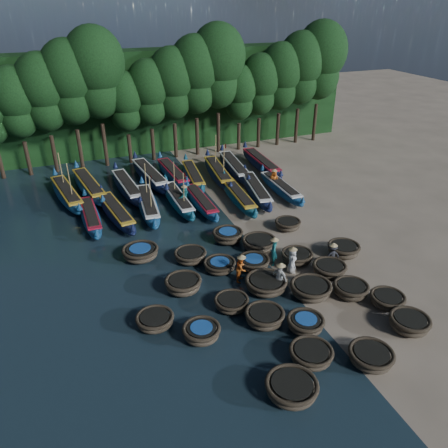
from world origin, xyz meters
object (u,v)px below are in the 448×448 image
object	(u,v)px
coracle_6	(265,317)
coracle_22	(228,235)
coracle_15	(183,284)
fisherman_2	(241,268)
coracle_12	(266,284)
fisherman_1	(274,251)
coracle_23	(259,243)
long_boat_10	(89,186)
fisherman_5	(185,196)
coracle_1	(292,388)
coracle_16	(220,265)
coracle_8	(351,289)
long_boat_14	(193,176)
coracle_3	(371,356)
coracle_10	(155,320)
long_boat_11	(127,187)
fisherman_6	(274,179)
long_boat_13	(173,173)
fisherman_3	(332,255)
long_boat_6	(238,196)
long_boat_17	(261,163)
coracle_20	(140,252)
long_boat_3	(148,205)
long_boat_8	(281,188)
coracle_11	(232,303)
long_boat_9	(67,194)
coracle_5	(202,332)
coracle_13	(311,289)
coracle_7	(305,323)
long_boat_4	(178,200)
long_boat_5	(201,201)
long_boat_12	(150,175)
long_boat_7	(256,190)
coracle_17	(254,262)
coracle_9	(387,299)
long_boat_1	(91,216)
fisherman_4	(280,276)
coracle_21	(190,256)
coracle_4	(409,323)
coracle_14	(329,269)
fisherman_0	(292,259)

from	to	relation	value
coracle_6	coracle_22	bearing A→B (deg)	81.08
coracle_15	fisherman_2	xyz separation A→B (m)	(3.42, -0.17, 0.39)
coracle_12	fisherman_1	world-z (taller)	fisherman_1
coracle_22	coracle_23	xyz separation A→B (m)	(1.55, -1.64, -0.03)
long_boat_10	fisherman_5	world-z (taller)	fisherman_5
coracle_1	coracle_16	world-z (taller)	coracle_1
coracle_8	long_boat_14	distance (m)	19.22
coracle_3	coracle_8	size ratio (longest dim) A/B	1.17
coracle_10	long_boat_11	size ratio (longest dim) A/B	0.28
coracle_16	fisherman_6	distance (m)	13.16
long_boat_13	fisherman_3	world-z (taller)	fisherman_3
long_boat_6	long_boat_17	xyz separation A→B (m)	(4.93, 6.15, 0.06)
coracle_20	long_boat_3	xyz separation A→B (m)	(1.92, 6.53, 0.09)
coracle_16	long_boat_14	xyz separation A→B (m)	(2.78, 14.07, 0.15)
coracle_16	long_boat_8	world-z (taller)	long_boat_8
coracle_16	coracle_12	bearing A→B (deg)	-58.57
coracle_3	coracle_11	size ratio (longest dim) A/B	1.04
long_boat_9	long_boat_6	bearing A→B (deg)	-32.60
coracle_5	long_boat_17	world-z (taller)	long_boat_17
coracle_13	fisherman_3	distance (m)	3.49
coracle_3	long_boat_11	world-z (taller)	long_boat_11
coracle_7	fisherman_3	distance (m)	6.30
coracle_20	long_boat_17	size ratio (longest dim) A/B	0.26
long_boat_4	long_boat_5	size ratio (longest dim) A/B	1.04
coracle_7	long_boat_12	bearing A→B (deg)	97.51
long_boat_7	fisherman_5	world-z (taller)	fisherman_5
coracle_7	coracle_12	distance (m)	3.66
coracle_8	coracle_17	world-z (taller)	coracle_8
coracle_9	long_boat_1	distance (m)	20.71
coracle_1	fisherman_6	world-z (taller)	fisherman_6
long_boat_17	long_boat_5	bearing A→B (deg)	-141.31
coracle_1	coracle_7	bearing A→B (deg)	51.64
coracle_11	long_boat_13	bearing A→B (deg)	84.16
long_boat_5	coracle_11	bearing A→B (deg)	-101.38
fisherman_1	fisherman_4	world-z (taller)	fisherman_1
coracle_3	long_boat_14	xyz separation A→B (m)	(-0.89, 23.48, 0.12)
coracle_5	long_boat_11	world-z (taller)	long_boat_11
long_boat_6	fisherman_5	world-z (taller)	fisherman_5
long_boat_14	fisherman_2	world-z (taller)	fisherman_2
coracle_16	coracle_21	size ratio (longest dim) A/B	0.94
long_boat_1	long_boat_11	distance (m)	5.52
coracle_11	coracle_4	bearing A→B (deg)	-32.05
coracle_11	fisherman_4	bearing A→B (deg)	10.27
long_boat_6	fisherman_4	size ratio (longest dim) A/B	4.24
coracle_1	long_boat_3	xyz separation A→B (m)	(-1.74, 19.25, 0.13)
coracle_11	coracle_5	bearing A→B (deg)	-143.48
coracle_10	long_boat_11	distance (m)	17.15
fisherman_3	long_boat_14	bearing A→B (deg)	-68.74
coracle_14	fisherman_0	size ratio (longest dim) A/B	1.30
coracle_13	fisherman_3	world-z (taller)	fisherman_3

